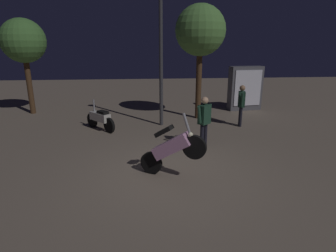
{
  "coord_description": "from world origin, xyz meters",
  "views": [
    {
      "loc": [
        -0.63,
        -6.18,
        3.07
      ],
      "look_at": [
        0.01,
        0.83,
        1.0
      ],
      "focal_mm": 29.53,
      "sensor_mm": 36.0,
      "label": 1
    }
  ],
  "objects_px": {
    "motorcycle_white_parked_left": "(100,119)",
    "person_rider_beside": "(241,102)",
    "motorcycle_pink_foreground": "(172,148)",
    "person_bystander_far": "(204,118)",
    "streetlamp_near": "(161,38)",
    "kiosk_billboard": "(245,88)"
  },
  "relations": [
    {
      "from": "person_bystander_far",
      "to": "motorcycle_pink_foreground",
      "type": "bearing_deg",
      "value": -72.18
    },
    {
      "from": "person_bystander_far",
      "to": "person_rider_beside",
      "type": "bearing_deg",
      "value": 98.94
    },
    {
      "from": "motorcycle_pink_foreground",
      "to": "person_rider_beside",
      "type": "distance_m",
      "value": 5.19
    },
    {
      "from": "motorcycle_white_parked_left",
      "to": "kiosk_billboard",
      "type": "distance_m",
      "value": 7.15
    },
    {
      "from": "motorcycle_pink_foreground",
      "to": "motorcycle_white_parked_left",
      "type": "bearing_deg",
      "value": 147.99
    },
    {
      "from": "person_rider_beside",
      "to": "kiosk_billboard",
      "type": "height_order",
      "value": "kiosk_billboard"
    },
    {
      "from": "person_bystander_far",
      "to": "kiosk_billboard",
      "type": "distance_m",
      "value": 5.92
    },
    {
      "from": "streetlamp_near",
      "to": "person_rider_beside",
      "type": "bearing_deg",
      "value": -8.06
    },
    {
      "from": "streetlamp_near",
      "to": "motorcycle_white_parked_left",
      "type": "bearing_deg",
      "value": -168.53
    },
    {
      "from": "motorcycle_white_parked_left",
      "to": "streetlamp_near",
      "type": "height_order",
      "value": "streetlamp_near"
    },
    {
      "from": "motorcycle_white_parked_left",
      "to": "kiosk_billboard",
      "type": "relative_size",
      "value": 0.62
    },
    {
      "from": "motorcycle_white_parked_left",
      "to": "person_rider_beside",
      "type": "bearing_deg",
      "value": -131.84
    },
    {
      "from": "motorcycle_white_parked_left",
      "to": "person_rider_beside",
      "type": "height_order",
      "value": "person_rider_beside"
    },
    {
      "from": "person_bystander_far",
      "to": "motorcycle_white_parked_left",
      "type": "bearing_deg",
      "value": -162.97
    },
    {
      "from": "person_rider_beside",
      "to": "person_bystander_far",
      "type": "bearing_deg",
      "value": -115.74
    },
    {
      "from": "streetlamp_near",
      "to": "kiosk_billboard",
      "type": "height_order",
      "value": "streetlamp_near"
    },
    {
      "from": "person_bystander_far",
      "to": "kiosk_billboard",
      "type": "bearing_deg",
      "value": 108.05
    },
    {
      "from": "motorcycle_white_parked_left",
      "to": "person_rider_beside",
      "type": "distance_m",
      "value": 5.4
    },
    {
      "from": "motorcycle_white_parked_left",
      "to": "person_rider_beside",
      "type": "relative_size",
      "value": 0.81
    },
    {
      "from": "motorcycle_pink_foreground",
      "to": "person_rider_beside",
      "type": "height_order",
      "value": "motorcycle_pink_foreground"
    },
    {
      "from": "person_bystander_far",
      "to": "streetlamp_near",
      "type": "xyz_separation_m",
      "value": [
        -1.12,
        2.68,
        2.37
      ]
    },
    {
      "from": "kiosk_billboard",
      "to": "person_bystander_far",
      "type": "bearing_deg",
      "value": 50.88
    }
  ]
}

